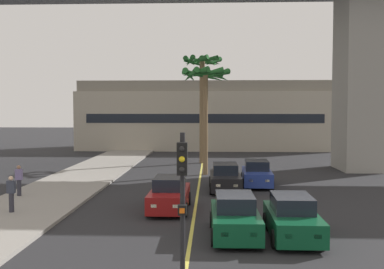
% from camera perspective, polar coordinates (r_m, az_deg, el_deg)
% --- Properties ---
extents(sidewalk_left, '(4.80, 80.00, 0.15)m').
position_cam_1_polar(sidewalk_left, '(22.12, -21.24, -9.20)').
color(sidewalk_left, gray).
rests_on(sidewalk_left, ground).
extents(lane_stripe_center, '(0.14, 56.00, 0.01)m').
position_cam_1_polar(lane_stripe_center, '(28.19, 0.84, -6.46)').
color(lane_stripe_center, '#DBCC4C').
rests_on(lane_stripe_center, ground).
extents(pier_building_backdrop, '(29.09, 8.04, 7.88)m').
position_cam_1_polar(pier_building_backdrop, '(54.28, 1.59, 2.32)').
color(pier_building_backdrop, '#BCB29E').
rests_on(pier_building_backdrop, ground).
extents(car_queue_front, '(1.88, 4.13, 1.56)m').
position_cam_1_polar(car_queue_front, '(17.40, 5.36, -10.19)').
color(car_queue_front, '#0C4728').
rests_on(car_queue_front, ground).
extents(car_queue_second, '(1.87, 4.12, 1.56)m').
position_cam_1_polar(car_queue_second, '(21.64, -2.82, -7.51)').
color(car_queue_second, maroon).
rests_on(car_queue_second, ground).
extents(car_queue_third, '(1.87, 4.12, 1.56)m').
position_cam_1_polar(car_queue_third, '(26.78, 4.15, -5.44)').
color(car_queue_third, black).
rests_on(car_queue_third, ground).
extents(car_queue_fourth, '(1.85, 4.11, 1.56)m').
position_cam_1_polar(car_queue_fourth, '(17.51, 12.38, -10.17)').
color(car_queue_fourth, '#0C4728').
rests_on(car_queue_fourth, ground).
extents(car_queue_fifth, '(1.94, 4.15, 1.56)m').
position_cam_1_polar(car_queue_fifth, '(28.62, 8.06, -4.90)').
color(car_queue_fifth, navy).
rests_on(car_queue_fifth, ground).
extents(traffic_light_median_near, '(0.24, 0.37, 4.20)m').
position_cam_1_polar(traffic_light_median_near, '(10.79, -1.21, -7.69)').
color(traffic_light_median_near, black).
rests_on(traffic_light_median_near, ground).
extents(palm_tree_near_median, '(3.60, 3.62, 7.73)m').
position_cam_1_polar(palm_tree_near_median, '(32.87, 1.66, 6.31)').
color(palm_tree_near_median, brown).
rests_on(palm_tree_near_median, ground).
extents(palm_tree_mid_median, '(3.44, 3.47, 9.38)m').
position_cam_1_polar(palm_tree_mid_median, '(40.01, 1.31, 7.05)').
color(palm_tree_mid_median, brown).
rests_on(palm_tree_mid_median, ground).
extents(pedestrian_near_crosswalk, '(0.34, 0.22, 1.62)m').
position_cam_1_polar(pedestrian_near_crosswalk, '(25.96, -20.74, -5.30)').
color(pedestrian_near_crosswalk, '#2D2D38').
rests_on(pedestrian_near_crosswalk, sidewalk_left).
extents(pedestrian_far_along, '(0.34, 0.22, 1.62)m').
position_cam_1_polar(pedestrian_far_along, '(22.03, -21.58, -6.82)').
color(pedestrian_far_along, '#2D2D38').
rests_on(pedestrian_far_along, sidewalk_left).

